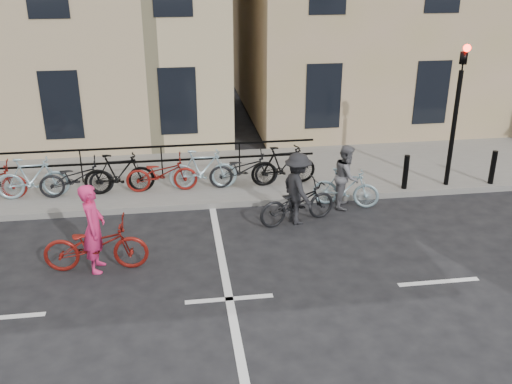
{
  "coord_description": "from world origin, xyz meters",
  "views": [
    {
      "loc": [
        -0.8,
        -8.73,
        5.75
      ],
      "look_at": [
        0.83,
        2.31,
        1.1
      ],
      "focal_mm": 40.0,
      "sensor_mm": 36.0,
      "label": 1
    }
  ],
  "objects": [
    {
      "name": "sidewalk",
      "position": [
        -4.0,
        6.0,
        0.07
      ],
      "size": [
        46.0,
        4.0,
        0.15
      ],
      "primitive_type": "cube",
      "color": "slate",
      "rests_on": "ground"
    },
    {
      "name": "traffic_light",
      "position": [
        6.2,
        4.34,
        2.45
      ],
      "size": [
        0.18,
        0.3,
        3.9
      ],
      "color": "black",
      "rests_on": "sidewalk"
    },
    {
      "name": "parked_bikes",
      "position": [
        -2.82,
        5.04,
        0.65
      ],
      "size": [
        11.45,
        1.23,
        1.05
      ],
      "color": "black",
      "rests_on": "sidewalk"
    },
    {
      "name": "cyclist_grey",
      "position": [
        3.26,
        3.71,
        0.63
      ],
      "size": [
        1.68,
        1.04,
        1.57
      ],
      "rotation": [
        0.0,
        0.0,
        1.19
      ],
      "color": "#8FAFBB",
      "rests_on": "ground"
    },
    {
      "name": "cyclist_pink",
      "position": [
        -2.46,
        1.45,
        0.62
      ],
      "size": [
        2.05,
        0.8,
        1.8
      ],
      "rotation": [
        0.0,
        0.0,
        1.52
      ],
      "color": "maroon",
      "rests_on": "ground"
    },
    {
      "name": "bollard_east",
      "position": [
        5.0,
        4.25,
        0.6
      ],
      "size": [
        0.14,
        0.14,
        0.9
      ],
      "primitive_type": "cylinder",
      "color": "black",
      "rests_on": "sidewalk"
    },
    {
      "name": "ground",
      "position": [
        0.0,
        0.0,
        0.0
      ],
      "size": [
        120.0,
        120.0,
        0.0
      ],
      "primitive_type": "plane",
      "color": "black",
      "rests_on": "ground"
    },
    {
      "name": "bollard_west",
      "position": [
        7.4,
        4.25,
        0.6
      ],
      "size": [
        0.14,
        0.14,
        0.9
      ],
      "primitive_type": "cylinder",
      "color": "black",
      "rests_on": "sidewalk"
    },
    {
      "name": "cyclist_dark",
      "position": [
        1.88,
        2.98,
        0.66
      ],
      "size": [
        2.0,
        1.22,
        1.69
      ],
      "rotation": [
        0.0,
        0.0,
        1.86
      ],
      "color": "black",
      "rests_on": "ground"
    }
  ]
}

